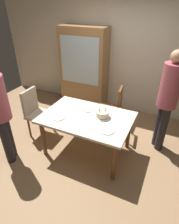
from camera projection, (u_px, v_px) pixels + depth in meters
name	position (u px, v px, depth m)	size (l,w,h in m)	color
ground	(87.00, 150.00, 3.50)	(6.40, 6.40, 0.00)	#93704C
back_wall	(123.00, 55.00, 4.26)	(6.40, 0.10, 2.60)	beige
dining_table	(87.00, 121.00, 3.17)	(1.47, 1.00, 0.73)	beige
birthday_cake	(102.00, 114.00, 3.08)	(0.28, 0.28, 0.17)	silver
plate_near_celebrant	(58.00, 117.00, 3.09)	(0.22, 0.22, 0.01)	silver
plate_far_side	(89.00, 109.00, 3.32)	(0.22, 0.22, 0.01)	silver
plate_near_guest	(107.00, 130.00, 2.78)	(0.22, 0.22, 0.01)	silver
fork_near_celebrant	(51.00, 115.00, 3.17)	(0.18, 0.02, 0.01)	silver
fork_far_side	(81.00, 107.00, 3.39)	(0.18, 0.02, 0.01)	silver
chair_spindle_back	(111.00, 110.00, 3.85)	(0.49, 0.49, 0.95)	brown
chair_upholstered	(36.00, 110.00, 3.67)	(0.46, 0.45, 0.95)	tan
person_guest	(168.00, 98.00, 3.07)	(0.32, 0.32, 1.78)	#262328
china_cabinet	(84.00, 69.00, 4.52)	(1.10, 0.45, 1.90)	#9E7042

